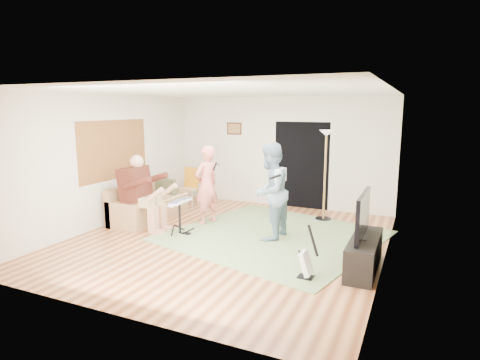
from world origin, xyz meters
name	(u,v)px	position (x,y,z in m)	size (l,w,h in m)	color
floor	(227,240)	(0.00, 0.00, 0.00)	(6.00, 6.00, 0.00)	brown
walls	(226,168)	(0.00, 0.00, 1.35)	(5.50, 6.00, 2.70)	beige
ceiling	(226,92)	(0.00, 0.00, 2.70)	(6.00, 6.00, 0.00)	white
window_blinds	(114,150)	(-2.74, 0.20, 1.55)	(2.05, 2.05, 0.00)	#9B632F
doorway	(301,165)	(0.55, 2.99, 1.05)	(2.10, 2.10, 0.00)	black
picture_frame	(234,129)	(-1.25, 2.99, 1.90)	(0.42, 0.03, 0.32)	#3F2314
area_rug	(273,235)	(0.70, 0.59, 0.01)	(3.61, 3.47, 0.02)	#67814E
sofa	(147,207)	(-2.29, 0.61, 0.26)	(0.80, 1.94, 0.79)	#A98154
drummer	(143,201)	(-1.85, -0.04, 0.59)	(0.98, 0.55, 1.50)	#4A1E14
drum_kit	(180,219)	(-1.00, -0.04, 0.30)	(0.37, 0.67, 0.69)	black
singer	(207,185)	(-0.88, 0.84, 0.83)	(0.60, 0.40, 1.65)	#E56E63
microphone	(215,166)	(-0.68, 0.84, 1.23)	(0.06, 0.06, 0.24)	black
guitarist	(270,192)	(0.69, 0.41, 0.90)	(0.88, 0.68, 1.80)	#6D8C9F
guitar_held	(281,175)	(0.89, 0.41, 1.23)	(0.12, 0.60, 0.26)	white
guitar_spare	(307,263)	(1.79, -1.05, 0.23)	(0.29, 0.26, 0.81)	black
torchiere_lamp	(326,159)	(1.32, 2.13, 1.34)	(0.35, 0.35, 1.96)	black
dining_chair	(190,192)	(-2.05, 2.05, 0.34)	(0.43, 0.45, 0.94)	tan
tv_cabinet	(364,254)	(2.50, -0.38, 0.25)	(0.40, 1.40, 0.50)	black
television	(363,215)	(2.45, -0.38, 0.85)	(0.06, 1.12, 0.67)	black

